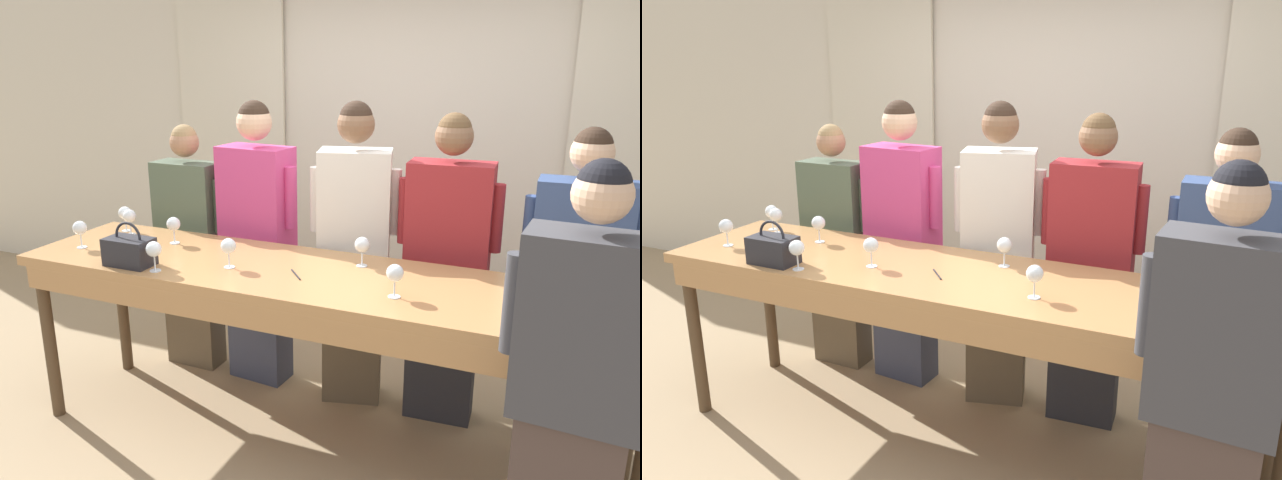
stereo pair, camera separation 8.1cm
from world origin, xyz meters
TOP-DOWN VIEW (x-y plane):
  - ground_plane at (0.00, 0.00)m, footprint 18.00×18.00m
  - wall_back at (0.00, 1.87)m, footprint 12.00×0.06m
  - curtain_panel_left at (-1.52, 1.80)m, footprint 0.95×0.03m
  - tasting_bar at (0.00, -0.03)m, footprint 3.18×0.76m
  - wine_bottle at (1.05, -0.09)m, footprint 0.08×0.08m
  - handbag at (-0.92, -0.26)m, footprint 0.24×0.15m
  - wine_glass_front_left at (-0.43, -0.09)m, footprint 0.08×0.08m
  - wine_glass_front_mid at (1.14, -0.28)m, footprint 0.08×0.08m
  - wine_glass_center_left at (0.46, -0.15)m, footprint 0.08×0.08m
  - wine_glass_center_right at (-1.36, -0.13)m, footprint 0.08×0.08m
  - wine_glass_back_left at (-0.94, 0.15)m, footprint 0.08×0.08m
  - wine_glass_back_mid at (-1.29, 0.19)m, footprint 0.08×0.08m
  - wine_glass_back_right at (1.29, -0.14)m, footprint 0.08×0.08m
  - wine_glass_near_host at (-0.74, -0.29)m, footprint 0.08×0.08m
  - wine_glass_by_bottle at (0.18, 0.19)m, footprint 0.08×0.08m
  - wine_glass_by_handbag at (-1.36, 0.24)m, footprint 0.08×0.08m
  - pen at (-0.07, -0.06)m, footprint 0.10×0.11m
  - guest_olive_jacket at (-1.14, 0.58)m, footprint 0.54×0.22m
  - guest_pink_top at (-0.63, 0.58)m, footprint 0.55×0.27m
  - guest_cream_sweater at (0.00, 0.58)m, footprint 0.52×0.35m
  - guest_striped_shirt at (0.54, 0.58)m, footprint 0.56×0.25m
  - guest_navy_coat at (1.20, 0.58)m, footprint 0.57×0.22m
  - host_pouring at (1.24, -0.58)m, footprint 0.54×0.25m

SIDE VIEW (x-z plane):
  - ground_plane at x=0.00m, z-range 0.00..0.00m
  - guest_olive_jacket at x=-1.14m, z-range 0.02..1.64m
  - guest_navy_coat at x=1.20m, z-range 0.02..1.73m
  - host_pouring at x=1.24m, z-range 0.02..1.75m
  - guest_striped_shirt at x=0.54m, z-range 0.02..1.77m
  - tasting_bar at x=0.00m, z-range 0.41..1.40m
  - guest_pink_top at x=-0.63m, z-range 0.02..1.81m
  - guest_cream_sweater at x=0.00m, z-range 0.02..1.82m
  - pen at x=-0.07m, z-range 1.00..1.01m
  - handbag at x=-0.92m, z-range 0.96..1.19m
  - wine_glass_front_mid at x=1.14m, z-range 1.03..1.18m
  - wine_glass_center_right at x=-1.36m, z-range 1.03..1.18m
  - wine_glass_back_right at x=1.29m, z-range 1.03..1.18m
  - wine_glass_by_bottle at x=0.18m, z-range 1.03..1.18m
  - wine_glass_front_left at x=-0.43m, z-range 1.03..1.19m
  - wine_glass_center_left at x=0.46m, z-range 1.03..1.19m
  - wine_glass_back_left at x=-0.94m, z-range 1.03..1.19m
  - wine_glass_back_mid at x=-1.29m, z-range 1.03..1.19m
  - wine_glass_near_host at x=-0.74m, z-range 1.03..1.19m
  - wine_glass_by_handbag at x=-1.36m, z-range 1.03..1.19m
  - wine_bottle at x=1.05m, z-range 0.95..1.29m
  - curtain_panel_left at x=-1.52m, z-range 0.00..2.69m
  - wall_back at x=0.00m, z-range 0.00..2.80m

